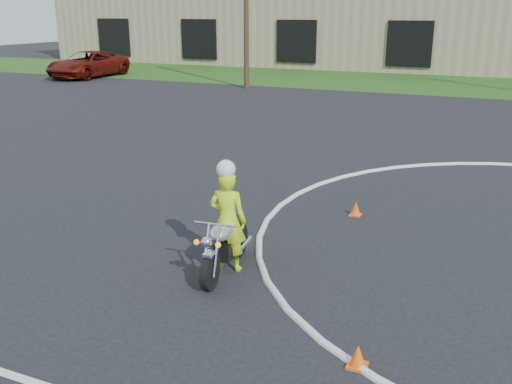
% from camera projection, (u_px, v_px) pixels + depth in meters
% --- Properties ---
extents(primary_motorcycle, '(0.68, 1.94, 1.02)m').
position_uv_depth(primary_motorcycle, '(225.00, 244.00, 9.29)').
color(primary_motorcycle, black).
rests_on(primary_motorcycle, ground).
extents(rider_primary_grp, '(0.66, 0.47, 1.89)m').
position_uv_depth(rider_primary_grp, '(228.00, 217.00, 9.28)').
color(rider_primary_grp, '#BCED18').
rests_on(rider_primary_grp, ground).
extents(pickup_grp, '(2.75, 5.90, 1.64)m').
position_uv_depth(pickup_grp, '(88.00, 64.00, 36.69)').
color(pickup_grp, '#570F0A').
rests_on(pickup_grp, ground).
extents(warehouse, '(41.00, 17.00, 8.30)m').
position_uv_depth(warehouse, '(307.00, 10.00, 48.21)').
color(warehouse, tan).
rests_on(warehouse, ground).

